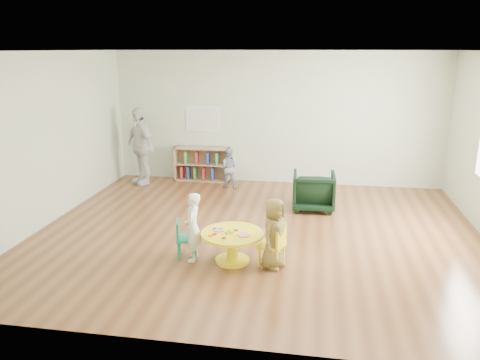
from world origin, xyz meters
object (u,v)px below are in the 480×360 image
(bookshelf, at_px, (202,164))
(child_right, at_px, (274,233))
(kid_chair_right, at_px, (275,244))
(toddler, at_px, (228,168))
(activity_table, at_px, (232,241))
(kid_chair_left, at_px, (184,237))
(armchair, at_px, (314,191))
(adult_caretaker, at_px, (140,146))
(child_left, at_px, (193,227))

(bookshelf, height_order, child_right, child_right)
(kid_chair_right, bearing_deg, toddler, 37.80)
(child_right, bearing_deg, activity_table, 105.28)
(activity_table, distance_m, kid_chair_left, 0.70)
(activity_table, bearing_deg, kid_chair_right, -3.14)
(toddler, bearing_deg, activity_table, 99.01)
(activity_table, xyz_separation_m, armchair, (1.06, 2.39, 0.05))
(activity_table, bearing_deg, toddler, 101.72)
(activity_table, bearing_deg, armchair, 66.10)
(adult_caretaker, bearing_deg, armchair, 22.63)
(activity_table, height_order, kid_chair_left, kid_chair_left)
(activity_table, height_order, child_right, child_right)
(kid_chair_right, relative_size, bookshelf, 0.48)
(activity_table, xyz_separation_m, kid_chair_left, (-0.69, 0.06, -0.01))
(kid_chair_left, distance_m, adult_caretaker, 4.00)
(armchair, xyz_separation_m, adult_caretaker, (-3.70, 1.12, 0.48))
(bookshelf, relative_size, toddler, 1.42)
(kid_chair_right, relative_size, toddler, 0.69)
(toddler, bearing_deg, child_right, 107.23)
(kid_chair_left, xyz_separation_m, kid_chair_right, (1.28, -0.09, 0.02))
(activity_table, relative_size, child_left, 0.89)
(child_right, bearing_deg, toddler, 42.67)
(activity_table, bearing_deg, bookshelf, 109.60)
(armchair, bearing_deg, kid_chair_left, 51.28)
(adult_caretaker, bearing_deg, kid_chair_right, -8.32)
(child_left, bearing_deg, bookshelf, -172.86)
(child_right, distance_m, adult_caretaker, 4.82)
(child_right, height_order, toddler, child_right)
(armchair, height_order, toddler, toddler)
(armchair, relative_size, adult_caretaker, 0.46)
(child_left, bearing_deg, kid_chair_left, -123.08)
(activity_table, bearing_deg, child_left, -177.42)
(bookshelf, bearing_deg, kid_chair_right, -63.46)
(kid_chair_right, bearing_deg, bookshelf, 44.03)
(bookshelf, xyz_separation_m, toddler, (0.68, -0.44, 0.06))
(child_left, bearing_deg, armchair, 141.33)
(kid_chair_left, height_order, adult_caretaker, adult_caretaker)
(kid_chair_left, relative_size, child_left, 0.56)
(kid_chair_left, distance_m, bookshelf, 3.96)
(child_right, bearing_deg, child_left, 110.14)
(activity_table, relative_size, kid_chair_right, 1.47)
(armchair, height_order, adult_caretaker, adult_caretaker)
(bookshelf, height_order, child_left, child_left)
(kid_chair_left, height_order, kid_chair_right, kid_chair_right)
(kid_chair_left, xyz_separation_m, child_right, (1.27, -0.13, 0.20))
(child_right, bearing_deg, adult_caretaker, 64.54)
(kid_chair_left, bearing_deg, armchair, 129.52)
(toddler, distance_m, adult_caretaker, 1.95)
(armchair, height_order, child_left, child_left)
(armchair, bearing_deg, kid_chair_right, 77.02)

